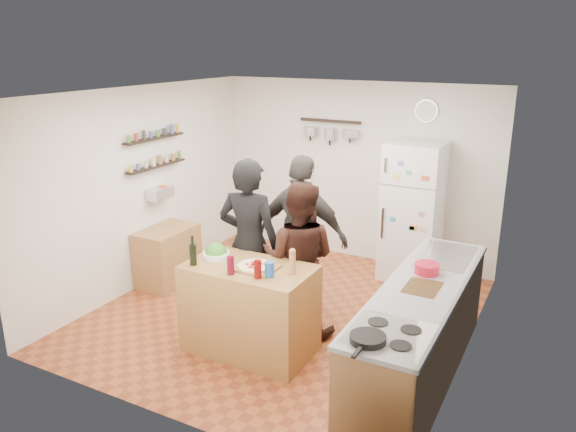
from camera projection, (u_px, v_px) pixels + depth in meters
The scene contains 26 objects.
room_shell at pixel (300, 201), 6.42m from camera, with size 4.20×4.20×4.20m.
prep_island at pixel (250, 309), 5.58m from camera, with size 1.25×0.72×0.91m, color olive.
pizza_board at pixel (255, 268), 5.39m from camera, with size 0.42×0.34×0.02m, color brown.
pizza at pixel (255, 266), 5.38m from camera, with size 0.34×0.34×0.02m, color beige.
salad_bowl at pixel (216, 255), 5.67m from camera, with size 0.27×0.27×0.05m, color white.
wine_bottle at pixel (193, 255), 5.45m from camera, with size 0.07×0.07×0.21m, color black.
wine_glass_near at pixel (231, 266), 5.24m from camera, with size 0.07×0.07×0.17m, color #550717.
wine_glass_far at pixel (258, 269), 5.15m from camera, with size 0.07×0.07×0.17m, color #550807.
pepper_mill at pixel (292, 263), 5.26m from camera, with size 0.06×0.06×0.20m, color #AF7149.
salt_canister at pixel (270, 269), 5.19m from camera, with size 0.09×0.09×0.14m, color #1B4998.
person_left at pixel (249, 244), 5.98m from camera, with size 0.68×0.45×1.87m, color black.
person_center at pixel (299, 259), 5.84m from camera, with size 0.81×0.63×1.66m, color black.
person_back at pixel (302, 236), 6.25m from camera, with size 1.08×0.45×1.84m, color #2C2927.
counter_run at pixel (419, 334), 5.11m from camera, with size 0.63×2.63×0.90m, color #9E7042.
stove_top at pixel (389, 335), 4.17m from camera, with size 0.60×0.62×0.02m, color white.
skillet at pixel (368, 338), 4.05m from camera, with size 0.27×0.27×0.05m, color black.
sink at pixel (445, 256), 5.69m from camera, with size 0.50×0.80×0.03m, color silver.
cutting_board at pixel (422, 288), 4.96m from camera, with size 0.30×0.40×0.02m, color brown.
red_bowl at pixel (427, 268), 5.24m from camera, with size 0.23×0.23×0.10m, color #A61328.
fridge at pixel (413, 211), 7.25m from camera, with size 0.70×0.68×1.80m, color white.
wall_clock at pixel (426, 111), 7.16m from camera, with size 0.30×0.30×0.03m, color silver.
spice_shelf_lower at pixel (156, 166), 7.05m from camera, with size 0.12×1.00×0.03m, color black.
spice_shelf_upper at pixel (154, 138), 6.95m from camera, with size 0.12×1.00×0.03m, color black.
produce_basket at pixel (160, 193), 7.14m from camera, with size 0.18×0.35×0.14m, color silver.
side_table at pixel (168, 256), 7.20m from camera, with size 0.50×0.80×0.73m, color #A97B47.
pot_rack at pixel (330, 121), 7.73m from camera, with size 0.90×0.04×0.04m, color black.
Camera 1 is at (2.78, -5.14, 3.00)m, focal length 35.00 mm.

